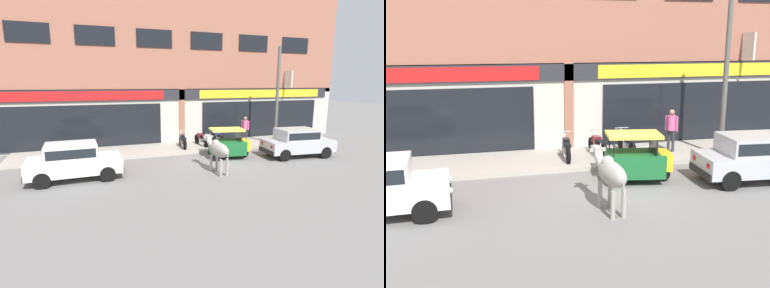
% 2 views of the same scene
% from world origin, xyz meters
% --- Properties ---
extents(ground_plane, '(90.00, 90.00, 0.00)m').
position_xyz_m(ground_plane, '(0.00, 0.00, 0.00)').
color(ground_plane, slate).
extents(sidewalk, '(19.00, 3.00, 0.13)m').
position_xyz_m(sidewalk, '(0.00, 3.70, 0.07)').
color(sidewalk, '#A8A093').
rests_on(sidewalk, ground).
extents(shop_building, '(23.00, 1.40, 10.44)m').
position_xyz_m(shop_building, '(0.00, 5.46, 5.04)').
color(shop_building, '#9E604C').
rests_on(shop_building, ground).
extents(cow, '(0.62, 2.15, 1.61)m').
position_xyz_m(cow, '(-0.51, -1.37, 1.01)').
color(cow, '#9E998E').
rests_on(cow, ground).
extents(car_0, '(3.72, 1.93, 1.46)m').
position_xyz_m(car_0, '(4.54, -0.13, 0.81)').
color(car_0, black).
rests_on(car_0, ground).
extents(auto_rickshaw, '(2.11, 1.46, 1.52)m').
position_xyz_m(auto_rickshaw, '(1.07, 0.76, 0.66)').
color(auto_rickshaw, black).
rests_on(auto_rickshaw, ground).
extents(motorcycle_0, '(0.54, 1.81, 0.88)m').
position_xyz_m(motorcycle_0, '(-0.51, 3.46, 0.52)').
color(motorcycle_0, black).
rests_on(motorcycle_0, sidewalk).
extents(motorcycle_1, '(0.52, 1.81, 0.88)m').
position_xyz_m(motorcycle_1, '(0.69, 3.59, 0.52)').
color(motorcycle_1, black).
rests_on(motorcycle_1, sidewalk).
extents(motorcycle_2, '(0.52, 1.81, 0.88)m').
position_xyz_m(motorcycle_2, '(1.81, 3.61, 0.52)').
color(motorcycle_2, black).
rests_on(motorcycle_2, sidewalk).
extents(pedestrian, '(0.36, 0.39, 1.60)m').
position_xyz_m(pedestrian, '(3.55, 3.50, 1.12)').
color(pedestrian, '#2D2D33').
rests_on(pedestrian, sidewalk).
extents(utility_pole, '(0.18, 0.18, 5.66)m').
position_xyz_m(utility_pole, '(5.05, 2.50, 2.96)').
color(utility_pole, '#595651').
rests_on(utility_pole, sidewalk).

